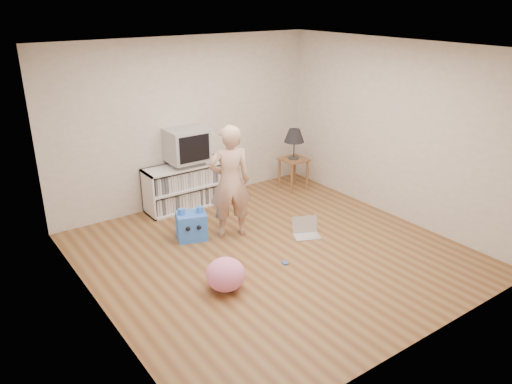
{
  "coord_description": "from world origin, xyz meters",
  "views": [
    {
      "loc": [
        -3.53,
        -4.58,
        3.17
      ],
      "look_at": [
        0.02,
        0.4,
        0.73
      ],
      "focal_mm": 35.0,
      "sensor_mm": 36.0,
      "label": 1
    }
  ],
  "objects": [
    {
      "name": "person",
      "position": [
        -0.15,
        0.77,
        0.79
      ],
      "size": [
        0.67,
        0.56,
        1.59
      ],
      "primitive_type": "imported",
      "rotation": [
        0.0,
        0.0,
        2.79
      ],
      "color": "tan",
      "rests_on": "ground"
    },
    {
      "name": "media_unit",
      "position": [
        -0.14,
        2.04,
        0.35
      ],
      "size": [
        1.4,
        0.45,
        0.7
      ],
      "color": "white",
      "rests_on": "ground"
    },
    {
      "name": "dvd_deck",
      "position": [
        -0.14,
        2.02,
        0.73
      ],
      "size": [
        0.45,
        0.35,
        0.07
      ],
      "primitive_type": "cube",
      "color": "gray",
      "rests_on": "media_unit"
    },
    {
      "name": "playing_cards",
      "position": [
        -0.04,
        -0.31,
        0.01
      ],
      "size": [
        0.09,
        0.1,
        0.02
      ],
      "primitive_type": "cube",
      "rotation": [
        0.0,
        0.0,
        -0.26
      ],
      "color": "#3F5EA8",
      "rests_on": "ground"
    },
    {
      "name": "plush_blue",
      "position": [
        -0.65,
        0.99,
        0.2
      ],
      "size": [
        0.48,
        0.43,
        0.46
      ],
      "rotation": [
        0.0,
        0.0,
        -0.33
      ],
      "color": "#3073FE",
      "rests_on": "ground"
    },
    {
      "name": "crt_tv",
      "position": [
        -0.14,
        2.02,
        1.02
      ],
      "size": [
        0.6,
        0.53,
        0.5
      ],
      "color": "#A0A0A5",
      "rests_on": "dvd_deck"
    },
    {
      "name": "plush_pink",
      "position": [
        -0.95,
        -0.37,
        0.19
      ],
      "size": [
        0.49,
        0.49,
        0.39
      ],
      "primitive_type": "ellipsoid",
      "rotation": [
        0.0,
        0.0,
        -0.07
      ],
      "color": "pink",
      "rests_on": "ground"
    },
    {
      "name": "side_table",
      "position": [
        1.7,
        1.65,
        0.42
      ],
      "size": [
        0.42,
        0.42,
        0.55
      ],
      "color": "brown",
      "rests_on": "ground"
    },
    {
      "name": "ceiling",
      "position": [
        0.0,
        0.0,
        2.6
      ],
      "size": [
        4.5,
        4.5,
        0.01
      ],
      "primitive_type": "cube",
      "color": "white",
      "rests_on": "walls"
    },
    {
      "name": "walls",
      "position": [
        0.0,
        0.0,
        1.3
      ],
      "size": [
        4.52,
        4.52,
        2.6
      ],
      "color": "#BEB5A7",
      "rests_on": "ground"
    },
    {
      "name": "laptop",
      "position": [
        0.71,
        0.15,
        0.07
      ],
      "size": [
        0.45,
        0.41,
        0.25
      ],
      "rotation": [
        0.0,
        0.0,
        -0.41
      ],
      "color": "silver",
      "rests_on": "ground"
    },
    {
      "name": "ground",
      "position": [
        0.0,
        0.0,
        0.0
      ],
      "size": [
        4.5,
        4.5,
        0.0
      ],
      "primitive_type": "plane",
      "color": "brown",
      "rests_on": "ground"
    },
    {
      "name": "table_lamp",
      "position": [
        1.7,
        1.65,
        0.94
      ],
      "size": [
        0.34,
        0.34,
        0.52
      ],
      "color": "#333333",
      "rests_on": "side_table"
    }
  ]
}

